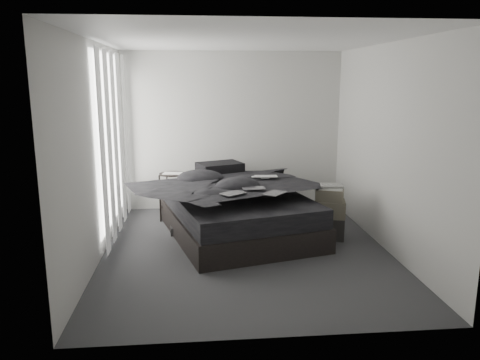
{
  "coord_description": "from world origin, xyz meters",
  "views": [
    {
      "loc": [
        -0.61,
        -5.66,
        2.15
      ],
      "look_at": [
        0.0,
        0.8,
        0.75
      ],
      "focal_mm": 35.0,
      "sensor_mm": 36.0,
      "label": 1
    }
  ],
  "objects": [
    {
      "name": "laptop",
      "position": [
        0.36,
        0.82,
        0.86
      ],
      "size": [
        0.39,
        0.26,
        0.03
      ],
      "primitive_type": "imported",
      "rotation": [
        0.0,
        0.0,
        -0.06
      ],
      "color": "silver",
      "rests_on": "duvet"
    },
    {
      "name": "curtain_left",
      "position": [
        -1.73,
        0.9,
        1.28
      ],
      "size": [
        0.06,
        2.12,
        2.48
      ],
      "primitive_type": "cube",
      "color": "white",
      "rests_on": "wall_left"
    },
    {
      "name": "pillow_lower",
      "position": [
        -0.33,
        1.52,
        0.65
      ],
      "size": [
        0.8,
        0.64,
        0.16
      ],
      "primitive_type": "cube",
      "rotation": [
        0.0,
        0.0,
        0.26
      ],
      "color": "black",
      "rests_on": "mattress"
    },
    {
      "name": "mattress",
      "position": [
        -0.05,
        0.66,
        0.44
      ],
      "size": [
        2.23,
        2.63,
        0.25
      ],
      "primitive_type": "cube",
      "rotation": [
        0.0,
        0.0,
        0.26
      ],
      "color": "black",
      "rests_on": "bed"
    },
    {
      "name": "window_left",
      "position": [
        -1.78,
        0.9,
        1.35
      ],
      "size": [
        0.02,
        2.0,
        2.3
      ],
      "primitive_type": "cube",
      "color": "white",
      "rests_on": "wall_left"
    },
    {
      "name": "floor_books",
      "position": [
        -0.93,
        0.71,
        0.06
      ],
      "size": [
        0.13,
        0.18,
        0.12
      ],
      "primitive_type": "cube",
      "rotation": [
        0.0,
        0.0,
        0.07
      ],
      "color": "black",
      "rests_on": "floor"
    },
    {
      "name": "side_stand",
      "position": [
        -0.99,
        1.44,
        0.36
      ],
      "size": [
        0.5,
        0.5,
        0.73
      ],
      "primitive_type": "cylinder",
      "rotation": [
        0.0,
        0.0,
        -0.32
      ],
      "color": "black",
      "rests_on": "floor"
    },
    {
      "name": "wall_front",
      "position": [
        0.0,
        -2.1,
        1.3
      ],
      "size": [
        3.6,
        0.01,
        2.6
      ],
      "primitive_type": "cube",
      "color": "beige",
      "rests_on": "ground"
    },
    {
      "name": "comic_a",
      "position": [
        -0.16,
        -0.02,
        0.85
      ],
      "size": [
        0.35,
        0.33,
        0.01
      ],
      "primitive_type": "cube",
      "rotation": [
        0.0,
        0.0,
        0.64
      ],
      "color": "black",
      "rests_on": "duvet"
    },
    {
      "name": "floor",
      "position": [
        0.0,
        0.0,
        0.0
      ],
      "size": [
        3.6,
        4.2,
        0.01
      ],
      "primitive_type": "cube",
      "color": "#353437",
      "rests_on": "ground"
    },
    {
      "name": "papers",
      "position": [
        -0.98,
        1.43,
        0.74
      ],
      "size": [
        0.31,
        0.25,
        0.01
      ],
      "primitive_type": "cube",
      "rotation": [
        0.0,
        0.0,
        -0.15
      ],
      "color": "white",
      "rests_on": "side_stand"
    },
    {
      "name": "box_mid",
      "position": [
        1.2,
        0.36,
        0.42
      ],
      "size": [
        0.44,
        0.38,
        0.23
      ],
      "primitive_type": "cube",
      "rotation": [
        0.0,
        0.0,
        -0.23
      ],
      "color": "#544F42",
      "rests_on": "box_lower"
    },
    {
      "name": "pillow_upper",
      "position": [
        -0.25,
        1.52,
        0.8
      ],
      "size": [
        0.78,
        0.66,
        0.15
      ],
      "primitive_type": "cube",
      "rotation": [
        0.0,
        0.0,
        0.36
      ],
      "color": "black",
      "rests_on": "pillow_lower"
    },
    {
      "name": "box_upper",
      "position": [
        1.19,
        0.37,
        0.62
      ],
      "size": [
        0.45,
        0.4,
        0.16
      ],
      "primitive_type": "cube",
      "rotation": [
        0.0,
        0.0,
        -0.35
      ],
      "color": "#544F42",
      "rests_on": "box_mid"
    },
    {
      "name": "wall_left",
      "position": [
        -1.8,
        0.0,
        1.3
      ],
      "size": [
        0.01,
        4.2,
        2.6
      ],
      "primitive_type": "cube",
      "color": "beige",
      "rests_on": "ground"
    },
    {
      "name": "comic_b",
      "position": [
        0.12,
        0.23,
        0.85
      ],
      "size": [
        0.3,
        0.21,
        0.01
      ],
      "primitive_type": "cube",
      "rotation": [
        0.0,
        0.0,
        0.05
      ],
      "color": "black",
      "rests_on": "duvet"
    },
    {
      "name": "wall_right",
      "position": [
        1.8,
        0.0,
        1.3
      ],
      "size": [
        0.01,
        4.2,
        2.6
      ],
      "primitive_type": "cube",
      "color": "beige",
      "rests_on": "ground"
    },
    {
      "name": "bed",
      "position": [
        -0.05,
        0.66,
        0.16
      ],
      "size": [
        2.31,
        2.72,
        0.32
      ],
      "primitive_type": "cube",
      "rotation": [
        0.0,
        0.0,
        0.26
      ],
      "color": "black",
      "rests_on": "floor"
    },
    {
      "name": "ceiling",
      "position": [
        0.0,
        0.0,
        2.6
      ],
      "size": [
        3.6,
        4.2,
        0.01
      ],
      "primitive_type": "cube",
      "color": "white",
      "rests_on": "ground"
    },
    {
      "name": "duvet",
      "position": [
        -0.03,
        0.6,
        0.7
      ],
      "size": [
        2.18,
        2.37,
        0.27
      ],
      "primitive_type": "imported",
      "rotation": [
        0.0,
        0.0,
        0.26
      ],
      "color": "black",
      "rests_on": "mattress"
    },
    {
      "name": "wall_back",
      "position": [
        0.0,
        2.1,
        1.3
      ],
      "size": [
        3.6,
        0.01,
        2.6
      ],
      "primitive_type": "cube",
      "color": "beige",
      "rests_on": "ground"
    },
    {
      "name": "art_book_white",
      "position": [
        1.2,
        0.37,
        0.71
      ],
      "size": [
        0.37,
        0.33,
        0.03
      ],
      "primitive_type": "cube",
      "rotation": [
        0.0,
        0.0,
        -0.3
      ],
      "color": "silver",
      "rests_on": "box_upper"
    },
    {
      "name": "art_book_snake",
      "position": [
        1.2,
        0.36,
        0.74
      ],
      "size": [
        0.34,
        0.3,
        0.03
      ],
      "primitive_type": "cube",
      "rotation": [
        0.0,
        0.0,
        -0.2
      ],
      "color": "silver",
      "rests_on": "art_book_white"
    },
    {
      "name": "box_lower",
      "position": [
        1.2,
        0.37,
        0.15
      ],
      "size": [
        0.49,
        0.43,
        0.3
      ],
      "primitive_type": "cube",
      "rotation": [
        0.0,
        0.0,
        -0.3
      ],
      "color": "black",
      "rests_on": "floor"
    },
    {
      "name": "comic_c",
      "position": [
        0.35,
        -0.06,
        0.86
      ],
      "size": [
        0.34,
        0.35,
        0.01
      ],
      "primitive_type": "cube",
      "rotation": [
        0.0,
        0.0,
        0.87
      ],
      "color": "black",
      "rests_on": "duvet"
    }
  ]
}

